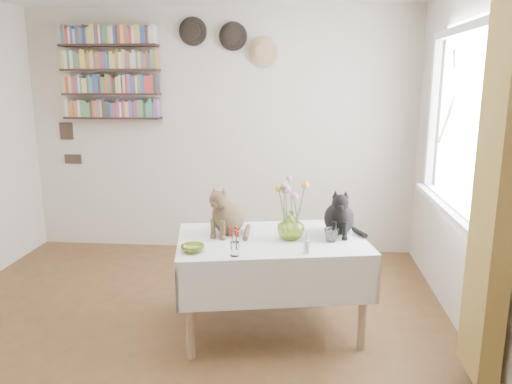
# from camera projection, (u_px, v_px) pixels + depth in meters

# --- Properties ---
(room) EXTENTS (4.08, 4.58, 2.58)m
(room) POSITION_uv_depth(u_px,v_px,m) (160.00, 171.00, 2.98)
(room) COLOR brown
(room) RESTS_ON ground
(window) EXTENTS (0.12, 1.52, 1.32)m
(window) POSITION_uv_depth(u_px,v_px,m) (460.00, 136.00, 3.55)
(window) COLOR white
(window) RESTS_ON room
(curtain) EXTENTS (0.12, 0.38, 2.10)m
(curtain) POSITION_uv_depth(u_px,v_px,m) (495.00, 199.00, 2.72)
(curtain) COLOR brown
(curtain) RESTS_ON room
(dining_table) EXTENTS (1.44, 1.07, 0.70)m
(dining_table) POSITION_uv_depth(u_px,v_px,m) (271.00, 261.00, 3.55)
(dining_table) COLOR white
(dining_table) RESTS_ON room
(tabby_cat) EXTENTS (0.35, 0.39, 0.37)m
(tabby_cat) POSITION_uv_depth(u_px,v_px,m) (229.00, 208.00, 3.57)
(tabby_cat) COLOR brown
(tabby_cat) RESTS_ON dining_table
(black_cat) EXTENTS (0.24, 0.30, 0.35)m
(black_cat) POSITION_uv_depth(u_px,v_px,m) (339.00, 210.00, 3.57)
(black_cat) COLOR black
(black_cat) RESTS_ON dining_table
(flower_vase) EXTENTS (0.23, 0.23, 0.20)m
(flower_vase) POSITION_uv_depth(u_px,v_px,m) (291.00, 225.00, 3.46)
(flower_vase) COLOR #B9CF50
(flower_vase) RESTS_ON dining_table
(green_bowl) EXTENTS (0.20, 0.20, 0.05)m
(green_bowl) POSITION_uv_depth(u_px,v_px,m) (193.00, 249.00, 3.22)
(green_bowl) COLOR #B9CF50
(green_bowl) RESTS_ON dining_table
(drinking_glass) EXTENTS (0.12, 0.12, 0.09)m
(drinking_glass) POSITION_uv_depth(u_px,v_px,m) (331.00, 235.00, 3.42)
(drinking_glass) COLOR white
(drinking_glass) RESTS_ON dining_table
(candlestick) EXTENTS (0.04, 0.04, 0.16)m
(candlestick) POSITION_uv_depth(u_px,v_px,m) (306.00, 245.00, 3.18)
(candlestick) COLOR white
(candlestick) RESTS_ON dining_table
(berry_jar) EXTENTS (0.06, 0.06, 0.23)m
(berry_jar) POSITION_uv_depth(u_px,v_px,m) (235.00, 241.00, 3.13)
(berry_jar) COLOR white
(berry_jar) RESTS_ON dining_table
(porcelain_figurine) EXTENTS (0.06, 0.06, 0.11)m
(porcelain_figurine) POSITION_uv_depth(u_px,v_px,m) (349.00, 228.00, 3.59)
(porcelain_figurine) COLOR white
(porcelain_figurine) RESTS_ON dining_table
(flower_bouquet) EXTENTS (0.17, 0.12, 0.39)m
(flower_bouquet) POSITION_uv_depth(u_px,v_px,m) (291.00, 191.00, 3.42)
(flower_bouquet) COLOR #4C7233
(flower_bouquet) RESTS_ON flower_vase
(bookshelf_unit) EXTENTS (1.00, 0.16, 0.91)m
(bookshelf_unit) POSITION_uv_depth(u_px,v_px,m) (110.00, 74.00, 5.05)
(bookshelf_unit) COLOR #321C17
(bookshelf_unit) RESTS_ON room
(wall_hats) EXTENTS (0.98, 0.09, 0.48)m
(wall_hats) POSITION_uv_depth(u_px,v_px,m) (229.00, 40.00, 4.89)
(wall_hats) COLOR black
(wall_hats) RESTS_ON room
(wall_art_plaques) EXTENTS (0.21, 0.02, 0.44)m
(wall_art_plaques) POSITION_uv_depth(u_px,v_px,m) (69.00, 143.00, 5.32)
(wall_art_plaques) COLOR #38281E
(wall_art_plaques) RESTS_ON room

